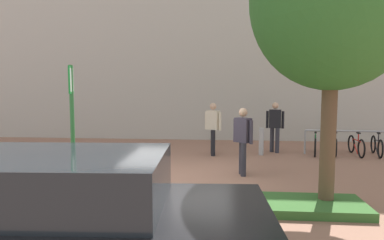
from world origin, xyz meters
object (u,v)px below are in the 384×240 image
parking_sign_post (72,114)px  person_shirt_white (213,125)px  bollard_steel (261,141)px  person_suited_navy (275,124)px  car_black_suv (68,225)px  bike_rack_cluster (346,145)px  bike_at_sign (79,184)px  person_suited_dark (243,137)px

parking_sign_post → person_shirt_white: size_ratio=1.55×
bollard_steel → person_shirt_white: (-1.59, -0.13, 0.53)m
parking_sign_post → bollard_steel: (4.13, 5.16, -1.28)m
person_shirt_white → bollard_steel: bearing=4.8°
person_suited_navy → car_black_suv: 9.20m
parking_sign_post → person_shirt_white: parking_sign_post is taller
parking_sign_post → bike_rack_cluster: 8.88m
parking_sign_post → bollard_steel: bearing=51.3°
bike_at_sign → bike_rack_cluster: size_ratio=0.62×
bike_at_sign → person_suited_dark: person_suited_dark is taller
bollard_steel → person_suited_dark: person_suited_dark is taller
parking_sign_post → person_suited_dark: parking_sign_post is taller
bollard_steel → car_black_suv: 8.54m
car_black_suv → bollard_steel: bearing=69.8°
bollard_steel → car_black_suv: car_black_suv is taller
person_shirt_white → car_black_suv: size_ratio=0.39×
person_suited_dark → person_shirt_white: bearing=107.9°
bike_at_sign → person_suited_navy: (4.58, 5.58, 0.63)m
bollard_steel → person_suited_navy: (0.51, 0.51, 0.53)m
bike_rack_cluster → person_suited_navy: person_suited_navy is taller
bike_at_sign → car_black_suv: car_black_suv is taller
bike_rack_cluster → person_suited_dark: 4.65m
bollard_steel → car_black_suv: size_ratio=0.21×
parking_sign_post → person_suited_navy: parking_sign_post is taller
bike_rack_cluster → person_suited_navy: bearing=173.3°
car_black_suv → bike_rack_cluster: bearing=55.3°
bike_at_sign → bollard_steel: (4.07, 5.06, 0.10)m
bike_rack_cluster → car_black_suv: bearing=-124.7°
parking_sign_post → bike_rack_cluster: size_ratio=1.00×
bike_rack_cluster → person_suited_navy: (-2.27, 0.27, 0.64)m
parking_sign_post → bike_rack_cluster: (6.91, 5.41, -1.38)m
bollard_steel → person_shirt_white: 1.68m
person_shirt_white → car_black_suv: bearing=-99.8°
parking_sign_post → bike_rack_cluster: bearing=38.1°
bike_rack_cluster → bollard_steel: bearing=-174.9°
bollard_steel → person_suited_dark: (-0.76, -2.71, 0.53)m
bollard_steel → person_suited_navy: 0.90m
bike_rack_cluster → bollard_steel: bollard_steel is taller
bike_rack_cluster → car_black_suv: car_black_suv is taller
person_suited_dark → car_black_suv: 5.75m
bike_at_sign → person_shirt_white: bearing=63.3°
person_suited_dark → car_black_suv: person_suited_dark is taller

